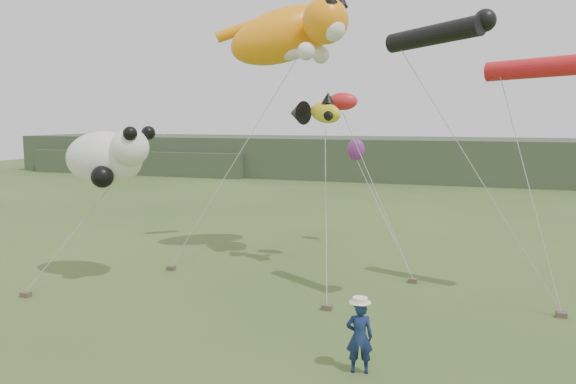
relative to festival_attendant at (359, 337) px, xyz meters
name	(u,v)px	position (x,y,z in m)	size (l,w,h in m)	color
ground	(269,359)	(-2.26, -0.02, -0.87)	(120.00, 120.00, 0.00)	#385123
headland	(397,159)	(-5.37, 44.67, 1.06)	(90.00, 13.00, 4.00)	#2D3D28
festival_attendant	(359,337)	(0.00, 0.00, 0.00)	(0.63, 0.41, 1.73)	#14234B
sandbag_anchors	(291,291)	(-3.40, 5.17, -0.79)	(17.02, 6.08, 0.16)	brown
cat_kite	(294,33)	(-4.85, 9.80, 8.51)	(6.34, 4.57, 3.53)	orange
fish_kite	(315,112)	(-3.53, 8.38, 5.30)	(2.56, 1.67, 1.25)	gold
tube_kites	(505,51)	(3.08, 6.04, 7.06)	(6.53, 4.13, 1.78)	black
panda_kite	(108,158)	(-10.12, 4.54, 3.67)	(3.50, 2.26, 2.17)	white
misc_kites	(349,125)	(-2.77, 10.96, 4.81)	(1.25, 4.45, 2.93)	red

